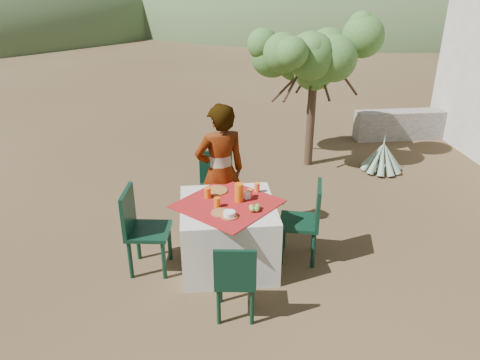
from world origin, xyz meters
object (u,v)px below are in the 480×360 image
object	(u,v)px
person	(220,172)
chair_left	(141,226)
chair_far	(216,184)
juice_pitcher	(239,193)
shrub_tree	(317,63)
chair_right	(307,218)
agave	(382,157)
table	(228,234)
chair_near	(235,278)

from	to	relation	value
person	chair_left	bearing A→B (deg)	19.65
chair_far	chair_left	xyz separation A→B (m)	(-0.87, -1.03, 0.02)
person	juice_pitcher	xyz separation A→B (m)	(0.16, -0.60, 0.02)
shrub_tree	juice_pitcher	distance (m)	3.26
chair_left	person	world-z (taller)	person
chair_far	shrub_tree	world-z (taller)	shrub_tree
chair_right	person	bearing A→B (deg)	-109.46
chair_far	agave	bearing A→B (deg)	32.20
agave	juice_pitcher	bearing A→B (deg)	-138.50
chair_far	person	distance (m)	0.52
chair_left	chair_right	world-z (taller)	chair_left
chair_far	chair_left	world-z (taller)	chair_left
table	juice_pitcher	world-z (taller)	juice_pitcher
chair_far	agave	world-z (taller)	chair_far
person	chair_near	bearing A→B (deg)	75.65
table	chair_left	xyz separation A→B (m)	(-0.95, -0.01, 0.16)
shrub_tree	person	bearing A→B (deg)	-127.86
table	juice_pitcher	xyz separation A→B (m)	(0.13, 0.04, 0.49)
juice_pitcher	table	bearing A→B (deg)	-164.01
chair_right	shrub_tree	size ratio (longest dim) A/B	0.44
chair_near	person	size ratio (longest dim) A/B	0.49
table	chair_near	world-z (taller)	chair_near
chair_far	chair_right	xyz separation A→B (m)	(0.96, -1.02, 0.01)
chair_left	agave	distance (m)	4.34
chair_far	chair_near	size ratio (longest dim) A/B	1.11
person	juice_pitcher	world-z (taller)	person
shrub_tree	agave	world-z (taller)	shrub_tree
table	agave	xyz separation A→B (m)	(2.71, 2.32, -0.14)
shrub_tree	chair_left	bearing A→B (deg)	-132.76
chair_right	juice_pitcher	distance (m)	0.83
chair_near	agave	bearing A→B (deg)	-123.07
shrub_tree	juice_pitcher	size ratio (longest dim) A/B	10.18
shrub_tree	chair_right	bearing A→B (deg)	-105.30
shrub_tree	juice_pitcher	world-z (taller)	shrub_tree
shrub_tree	agave	xyz separation A→B (m)	(1.06, -0.48, -1.45)
chair_right	person	distance (m)	1.16
chair_far	juice_pitcher	xyz separation A→B (m)	(0.20, -0.99, 0.35)
chair_far	shrub_tree	distance (m)	2.74
person	juice_pitcher	bearing A→B (deg)	89.79
table	person	xyz separation A→B (m)	(-0.03, 0.63, 0.47)
chair_far	chair_right	distance (m)	1.41
chair_near	juice_pitcher	world-z (taller)	juice_pitcher
table	chair_left	bearing A→B (deg)	-179.51
chair_far	chair_left	bearing A→B (deg)	-122.72
table	person	bearing A→B (deg)	93.16
table	chair_far	bearing A→B (deg)	94.32
chair_right	juice_pitcher	world-z (taller)	juice_pitcher
chair_left	person	distance (m)	1.16
chair_far	juice_pitcher	world-z (taller)	juice_pitcher
chair_near	juice_pitcher	bearing A→B (deg)	-91.03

